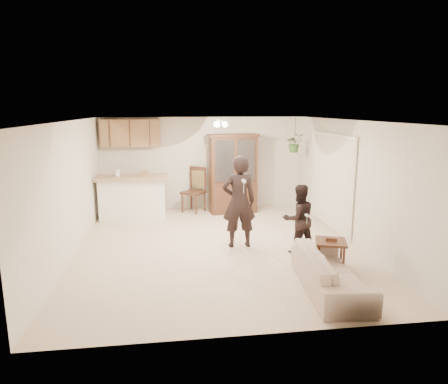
{
  "coord_description": "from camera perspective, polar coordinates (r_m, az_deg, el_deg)",
  "views": [
    {
      "loc": [
        -0.89,
        -7.59,
        2.73
      ],
      "look_at": [
        0.19,
        0.4,
        1.03
      ],
      "focal_mm": 32.0,
      "sensor_mm": 36.0,
      "label": 1
    }
  ],
  "objects": [
    {
      "name": "wall_front",
      "position": [
        4.67,
        3.71,
        -6.58
      ],
      "size": [
        5.5,
        0.02,
        2.5
      ],
      "primitive_type": "cube",
      "color": "silver",
      "rests_on": "ground"
    },
    {
      "name": "upper_cabinets",
      "position": [
        10.73,
        -13.23,
        8.21
      ],
      "size": [
        1.5,
        0.34,
        0.7
      ],
      "primitive_type": "cube",
      "color": "brown",
      "rests_on": "wall_back"
    },
    {
      "name": "wall_back",
      "position": [
        10.98,
        -2.99,
        4.12
      ],
      "size": [
        5.5,
        0.02,
        2.5
      ],
      "primitive_type": "cube",
      "color": "silver",
      "rests_on": "ground"
    },
    {
      "name": "chair_hutch_left",
      "position": [
        10.71,
        -4.36,
        -1.06
      ],
      "size": [
        0.74,
        0.74,
        1.2
      ],
      "rotation": [
        0.0,
        0.0,
        -0.64
      ],
      "color": "#3A1E15",
      "rests_on": "floor"
    },
    {
      "name": "hanging_plant",
      "position": [
        10.53,
        10.04,
        6.91
      ],
      "size": [
        0.43,
        0.37,
        0.48
      ],
      "primitive_type": "imported",
      "color": "#285B24",
      "rests_on": "ceiling"
    },
    {
      "name": "vertical_blinds",
      "position": [
        9.37,
        15.04,
        1.46
      ],
      "size": [
        0.06,
        2.3,
        2.1
      ],
      "primitive_type": null,
      "color": "silver",
      "rests_on": "wall_right"
    },
    {
      "name": "breakfast_bar",
      "position": [
        10.23,
        -12.89,
        -1.01
      ],
      "size": [
        1.6,
        0.55,
        1.0
      ],
      "primitive_type": "cube",
      "color": "white",
      "rests_on": "floor"
    },
    {
      "name": "child",
      "position": [
        7.73,
        10.62,
        -3.74
      ],
      "size": [
        0.73,
        0.62,
        1.35
      ],
      "primitive_type": "imported",
      "rotation": [
        0.0,
        0.0,
        3.31
      ],
      "color": "black",
      "rests_on": "floor"
    },
    {
      "name": "wall_right",
      "position": [
        8.55,
        17.64,
        1.36
      ],
      "size": [
        0.02,
        6.5,
        2.5
      ],
      "primitive_type": "cube",
      "color": "silver",
      "rests_on": "ground"
    },
    {
      "name": "ceiling",
      "position": [
        7.65,
        -1.03,
        10.17
      ],
      "size": [
        5.5,
        6.5,
        0.02
      ],
      "primitive_type": "cube",
      "color": "silver",
      "rests_on": "wall_back"
    },
    {
      "name": "plant_cord",
      "position": [
        10.5,
        10.11,
        8.67
      ],
      "size": [
        0.01,
        0.01,
        0.65
      ],
      "primitive_type": "cylinder",
      "color": "black",
      "rests_on": "ceiling"
    },
    {
      "name": "controller_child",
      "position": [
        7.43,
        11.78,
        -3.28
      ],
      "size": [
        0.05,
        0.12,
        0.04
      ],
      "primitive_type": "cube",
      "rotation": [
        0.0,
        0.0,
        3.31
      ],
      "color": "white",
      "rests_on": "child"
    },
    {
      "name": "chair_bar",
      "position": [
        10.54,
        -9.79,
        -1.85
      ],
      "size": [
        0.55,
        0.55,
        0.92
      ],
      "rotation": [
        0.0,
        0.0,
        0.47
      ],
      "color": "#3A1E15",
      "rests_on": "floor"
    },
    {
      "name": "ceiling_fixture",
      "position": [
        8.87,
        -0.64,
        9.75
      ],
      "size": [
        0.36,
        0.36,
        0.2
      ],
      "primitive_type": null,
      "color": "#FFECBF",
      "rests_on": "ceiling"
    },
    {
      "name": "bar_top",
      "position": [
        10.13,
        -13.04,
        2.03
      ],
      "size": [
        1.75,
        0.7,
        0.08
      ],
      "primitive_type": "cube",
      "color": "tan",
      "rests_on": "breakfast_bar"
    },
    {
      "name": "china_hutch",
      "position": [
        10.51,
        1.29,
        2.55
      ],
      "size": [
        1.36,
        0.64,
        2.08
      ],
      "rotation": [
        0.0,
        0.0,
        0.1
      ],
      "color": "#3A1E15",
      "rests_on": "floor"
    },
    {
      "name": "side_table",
      "position": [
        7.07,
        14.93,
        -8.76
      ],
      "size": [
        0.63,
        0.63,
        0.61
      ],
      "rotation": [
        0.0,
        0.0,
        -0.32
      ],
      "color": "#3A1E15",
      "rests_on": "floor"
    },
    {
      "name": "controller_adult",
      "position": [
        7.37,
        2.85,
        1.57
      ],
      "size": [
        0.05,
        0.16,
        0.05
      ],
      "primitive_type": "cube",
      "rotation": [
        0.0,
        0.0,
        3.17
      ],
      "color": "white",
      "rests_on": "adult"
    },
    {
      "name": "chair_hutch_right",
      "position": [
        10.85,
        1.29,
        -0.92
      ],
      "size": [
        0.69,
        0.69,
        1.16
      ],
      "rotation": [
        0.0,
        0.0,
        3.62
      ],
      "color": "#3A1E15",
      "rests_on": "floor"
    },
    {
      "name": "floor",
      "position": [
        8.12,
        -0.96,
        -7.77
      ],
      "size": [
        6.5,
        6.5,
        0.0
      ],
      "primitive_type": "plane",
      "color": "beige",
      "rests_on": "ground"
    },
    {
      "name": "adult",
      "position": [
        7.88,
        2.16,
        -1.54
      ],
      "size": [
        0.67,
        0.45,
        1.8
      ],
      "primitive_type": "imported",
      "rotation": [
        0.0,
        0.0,
        3.17
      ],
      "color": "black",
      "rests_on": "floor"
    },
    {
      "name": "sofa",
      "position": [
        6.39,
        14.97,
        -10.23
      ],
      "size": [
        0.89,
        1.93,
        0.73
      ],
      "primitive_type": "imported",
      "rotation": [
        0.0,
        0.0,
        1.48
      ],
      "color": "beige",
      "rests_on": "floor"
    },
    {
      "name": "wall_left",
      "position": [
        7.96,
        -21.07,
        0.37
      ],
      "size": [
        0.02,
        6.5,
        2.5
      ],
      "primitive_type": "cube",
      "color": "silver",
      "rests_on": "ground"
    }
  ]
}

